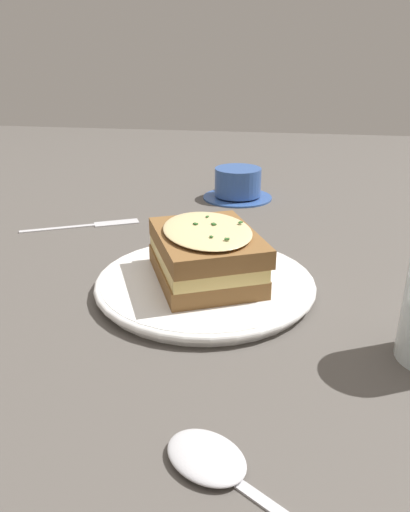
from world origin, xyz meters
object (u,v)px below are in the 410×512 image
at_px(dinner_plate, 205,283).
at_px(sandwich, 206,253).
at_px(spoon, 217,464).
at_px(fork, 95,224).
at_px(teacup_with_saucer, 238,184).

bearing_deg(dinner_plate, sandwich, 145.41).
relative_size(sandwich, spoon, 1.07).
bearing_deg(dinner_plate, spoon, 100.74).
distance_m(dinner_plate, spoon, 0.27).
distance_m(dinner_plate, sandwich, 0.04).
bearing_deg(fork, spoon, 3.62).
distance_m(teacup_with_saucer, spoon, 0.66).
distance_m(dinner_plate, teacup_with_saucer, 0.39).
xyz_separation_m(teacup_with_saucer, fork, (0.21, 0.19, -0.02)).
relative_size(dinner_plate, spoon, 1.57).
relative_size(dinner_plate, teacup_with_saucer, 1.92).
relative_size(fork, spoon, 1.06).
relative_size(teacup_with_saucer, spoon, 0.82).
bearing_deg(teacup_with_saucer, sandwich, 159.38).
xyz_separation_m(fork, spoon, (-0.26, 0.47, 0.00)).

